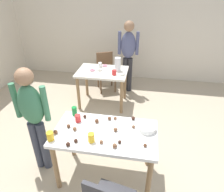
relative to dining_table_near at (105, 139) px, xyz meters
The scene contains 36 objects.
ground_plane 0.66m from the dining_table_near, 40.16° to the left, with size 6.40×6.40×0.00m, color tan.
wall_back 3.38m from the dining_table_near, 87.72° to the left, with size 6.40×0.10×2.60m, color beige.
dining_table_near is the anchor object (origin of this frame).
dining_table_far 1.84m from the dining_table_near, 103.19° to the left, with size 0.98×0.70×0.75m.
chair_far_table 2.55m from the dining_table_near, 101.29° to the left, with size 0.53×0.53×0.87m.
person_girl_near 0.93m from the dining_table_near, behind, with size 0.45×0.21×1.49m.
person_adult_far 2.49m from the dining_table_near, 89.70° to the left, with size 0.45×0.22×1.59m.
mixing_bowl 0.52m from the dining_table_near, 13.87° to the left, with size 0.21×0.21×0.06m, color white.
soda_can 0.56m from the dining_table_near, 149.57° to the left, with size 0.07×0.07×0.12m, color #198438.
fork_near 0.13m from the dining_table_near, 160.84° to the left, with size 0.17×0.02×0.01m, color silver.
cup_near_0 0.43m from the dining_table_near, 158.93° to the left, with size 0.07×0.07×0.10m, color red.
cup_near_1 0.64m from the dining_table_near, 158.00° to the right, with size 0.08×0.08×0.11m, color yellow.
cup_near_2 0.27m from the dining_table_near, 122.54° to the right, with size 0.07×0.07×0.11m, color yellow.
cake_ball_0 0.47m from the dining_table_near, 139.90° to the right, with size 0.05×0.05×0.05m, color #3D2319.
cake_ball_1 0.38m from the dining_table_near, 141.72° to the right, with size 0.04×0.04×0.04m, color #3D2319.
cake_ball_2 0.59m from the dining_table_near, 167.17° to the right, with size 0.05×0.05×0.05m, color brown.
cake_ball_3 0.18m from the dining_table_near, 17.11° to the left, with size 0.05×0.05×0.05m, color brown.
cake_ball_4 0.52m from the dining_table_near, 18.78° to the right, with size 0.04×0.04×0.04m, color brown.
cake_ball_5 0.41m from the dining_table_near, 143.43° to the left, with size 0.04×0.04×0.04m, color #3D2319.
cake_ball_6 0.28m from the dining_table_near, 87.66° to the left, with size 0.05×0.05×0.05m, color brown.
cake_ball_7 0.47m from the dining_table_near, behind, with size 0.05×0.05×0.05m, color brown.
cake_ball_8 0.23m from the dining_table_near, 90.11° to the right, with size 0.04×0.04×0.04m, color brown.
cake_ball_9 0.28m from the dining_table_near, 38.44° to the right, with size 0.04×0.04×0.04m, color #3D2319.
cake_ball_10 0.38m from the dining_table_near, behind, with size 0.05×0.05×0.05m, color brown.
cake_ball_11 0.30m from the dining_table_near, 72.79° to the left, with size 0.04×0.04×0.04m, color brown.
cake_ball_12 0.37m from the dining_table_near, 22.20° to the left, with size 0.04×0.04×0.04m, color brown.
cake_ball_13 0.31m from the dining_table_near, 56.01° to the right, with size 0.05×0.05×0.05m, color brown.
cake_ball_14 0.45m from the dining_table_near, 43.86° to the left, with size 0.05×0.05×0.05m, color #3D2319.
cake_ball_15 0.25m from the dining_table_near, 130.16° to the left, with size 0.05×0.05×0.05m, color brown.
pitcher_far 1.89m from the dining_table_near, 93.89° to the left, with size 0.12×0.12×0.26m, color white.
cup_far_0 1.66m from the dining_table_near, 95.55° to the left, with size 0.08×0.08×0.10m, color red.
cup_far_1 2.06m from the dining_table_near, 104.29° to the left, with size 0.08×0.08×0.09m, color white.
donut_far_0 2.08m from the dining_table_near, 101.55° to the left, with size 0.11×0.11×0.03m, color pink.
donut_far_1 1.87m from the dining_table_near, 104.88° to the left, with size 0.11×0.11×0.03m, color white.
donut_far_2 1.67m from the dining_table_near, 90.28° to the left, with size 0.10×0.10×0.03m, color white.
donut_far_3 1.88m from the dining_table_near, 109.20° to the left, with size 0.11×0.11×0.03m, color pink.
Camera 1 is at (0.27, -1.92, 2.31)m, focal length 32.38 mm.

